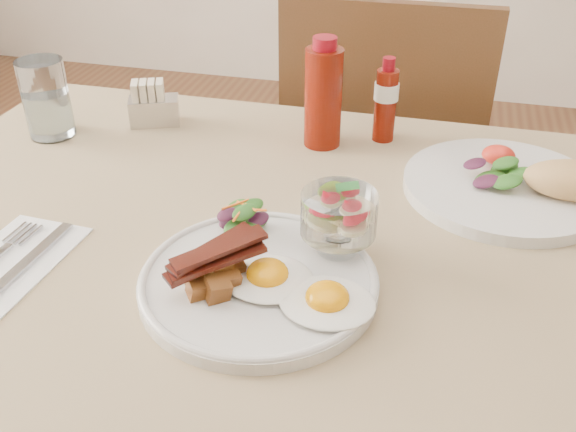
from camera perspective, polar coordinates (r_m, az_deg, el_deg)
name	(u,v)px	position (r m, az deg, el deg)	size (l,w,h in m)	color
table	(326,302)	(0.88, 3.40, -7.62)	(1.33, 0.88, 0.75)	#4F2E18
chair_far	(381,168)	(1.50, 8.30, 4.26)	(0.42, 0.42, 0.93)	#4F2E18
main_plate	(259,282)	(0.75, -2.62, -5.90)	(0.28, 0.28, 0.02)	silver
fried_eggs	(297,288)	(0.72, 0.77, -6.40)	(0.21, 0.15, 0.03)	white
bacon_potato_pile	(215,268)	(0.72, -6.47, -4.62)	(0.10, 0.11, 0.05)	brown
side_salad	(244,219)	(0.82, -3.89, -0.25)	(0.08, 0.07, 0.04)	#174813
fruit_cup	(339,214)	(0.77, 4.54, 0.15)	(0.09, 0.09, 0.09)	white
second_plate	(521,184)	(0.98, 19.98, 2.70)	(0.31, 0.29, 0.07)	silver
ketchup_bottle	(323,96)	(1.05, 3.15, 10.60)	(0.08, 0.08, 0.18)	#611005
hot_sauce_bottle	(386,101)	(1.08, 8.68, 10.07)	(0.05, 0.05, 0.14)	#611005
sugar_caddy	(153,106)	(1.17, -11.95, 9.52)	(0.10, 0.08, 0.08)	#B5B5BA
water_glass	(47,103)	(1.17, -20.63, 9.36)	(0.08, 0.08, 0.13)	white
napkin_cutlery	(6,266)	(0.86, -23.77, -4.13)	(0.13, 0.22, 0.01)	white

